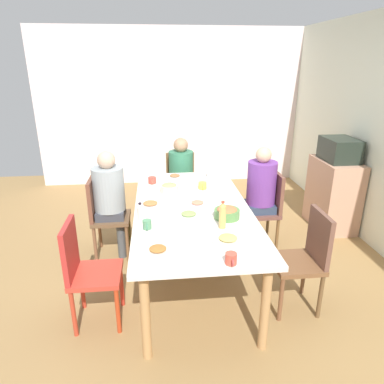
{
  "coord_description": "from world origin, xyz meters",
  "views": [
    {
      "loc": [
        3.0,
        -0.32,
        2.05
      ],
      "look_at": [
        0.0,
        0.0,
        0.92
      ],
      "focal_mm": 32.54,
      "sensor_mm": 36.0,
      "label": 1
    }
  ],
  "objects_px": {
    "plate_1": "(158,250)",
    "bottle_1": "(140,214)",
    "cup_4": "(202,186)",
    "side_cabinet": "(333,194)",
    "chair_0": "(181,182)",
    "plate_4": "(150,204)",
    "cup_3": "(231,259)",
    "bottle_0": "(222,215)",
    "bowl_1": "(227,213)",
    "plate_0": "(198,204)",
    "chair_1": "(267,206)",
    "person_4": "(110,194)",
    "chair_2": "(306,255)",
    "cup_5": "(185,186)",
    "chair_3": "(85,268)",
    "plate_2": "(189,215)",
    "cup_0": "(152,180)",
    "person_1": "(260,189)",
    "plate_5": "(228,239)",
    "cup_1": "(147,225)",
    "microwave": "(340,150)",
    "chair_4": "(103,213)",
    "bowl_0": "(169,188)",
    "dining_table": "(192,214)",
    "person_0": "(181,172)"
  },
  "relations": [
    {
      "from": "plate_5",
      "to": "cup_3",
      "type": "distance_m",
      "value": 0.32
    },
    {
      "from": "chair_1",
      "to": "plate_4",
      "type": "distance_m",
      "value": 1.41
    },
    {
      "from": "cup_3",
      "to": "cup_5",
      "type": "xyz_separation_m",
      "value": [
        -1.5,
        -0.18,
        0.0
      ]
    },
    {
      "from": "side_cabinet",
      "to": "microwave",
      "type": "height_order",
      "value": "microwave"
    },
    {
      "from": "person_1",
      "to": "person_0",
      "type": "bearing_deg",
      "value": -135.3
    },
    {
      "from": "plate_0",
      "to": "bottle_1",
      "type": "xyz_separation_m",
      "value": [
        0.35,
        -0.52,
        0.07
      ]
    },
    {
      "from": "person_1",
      "to": "plate_5",
      "type": "height_order",
      "value": "person_1"
    },
    {
      "from": "chair_0",
      "to": "plate_4",
      "type": "bearing_deg",
      "value": -15.63
    },
    {
      "from": "plate_2",
      "to": "cup_4",
      "type": "height_order",
      "value": "cup_4"
    },
    {
      "from": "cup_5",
      "to": "plate_4",
      "type": "bearing_deg",
      "value": -41.86
    },
    {
      "from": "chair_0",
      "to": "bowl_1",
      "type": "xyz_separation_m",
      "value": [
        1.74,
        0.28,
        0.31
      ]
    },
    {
      "from": "plate_0",
      "to": "plate_4",
      "type": "distance_m",
      "value": 0.45
    },
    {
      "from": "chair_4",
      "to": "side_cabinet",
      "type": "bearing_deg",
      "value": 98.51
    },
    {
      "from": "dining_table",
      "to": "person_1",
      "type": "bearing_deg",
      "value": 123.44
    },
    {
      "from": "chair_1",
      "to": "plate_5",
      "type": "relative_size",
      "value": 3.51
    },
    {
      "from": "cup_3",
      "to": "bottle_0",
      "type": "distance_m",
      "value": 0.55
    },
    {
      "from": "plate_2",
      "to": "person_4",
      "type": "bearing_deg",
      "value": -134.28
    },
    {
      "from": "bowl_0",
      "to": "bottle_0",
      "type": "bearing_deg",
      "value": 24.34
    },
    {
      "from": "chair_3",
      "to": "plate_2",
      "type": "bearing_deg",
      "value": 111.16
    },
    {
      "from": "plate_4",
      "to": "side_cabinet",
      "type": "distance_m",
      "value": 2.51
    },
    {
      "from": "chair_2",
      "to": "cup_4",
      "type": "distance_m",
      "value": 1.3
    },
    {
      "from": "cup_4",
      "to": "side_cabinet",
      "type": "bearing_deg",
      "value": 105.44
    },
    {
      "from": "chair_1",
      "to": "person_4",
      "type": "height_order",
      "value": "person_4"
    },
    {
      "from": "person_4",
      "to": "bowl_0",
      "type": "xyz_separation_m",
      "value": [
        0.13,
        0.63,
        0.1
      ]
    },
    {
      "from": "plate_2",
      "to": "cup_5",
      "type": "bearing_deg",
      "value": 177.39
    },
    {
      "from": "person_1",
      "to": "bottle_0",
      "type": "xyz_separation_m",
      "value": [
        1.01,
        -0.62,
        0.16
      ]
    },
    {
      "from": "person_4",
      "to": "plate_5",
      "type": "distance_m",
      "value": 1.61
    },
    {
      "from": "chair_4",
      "to": "bottle_0",
      "type": "xyz_separation_m",
      "value": [
        1.01,
        1.11,
        0.37
      ]
    },
    {
      "from": "plate_4",
      "to": "bowl_0",
      "type": "bearing_deg",
      "value": 149.88
    },
    {
      "from": "person_1",
      "to": "plate_2",
      "type": "relative_size",
      "value": 5.03
    },
    {
      "from": "plate_1",
      "to": "bottle_1",
      "type": "relative_size",
      "value": 1.19
    },
    {
      "from": "bowl_1",
      "to": "chair_3",
      "type": "bearing_deg",
      "value": -77.28
    },
    {
      "from": "cup_3",
      "to": "side_cabinet",
      "type": "xyz_separation_m",
      "value": [
        -1.98,
        1.77,
        -0.36
      ]
    },
    {
      "from": "bowl_1",
      "to": "bottle_0",
      "type": "bearing_deg",
      "value": -22.02
    },
    {
      "from": "plate_5",
      "to": "plate_0",
      "type": "bearing_deg",
      "value": -168.68
    },
    {
      "from": "chair_4",
      "to": "cup_5",
      "type": "height_order",
      "value": "chair_4"
    },
    {
      "from": "side_cabinet",
      "to": "bottle_0",
      "type": "bearing_deg",
      "value": -50.32
    },
    {
      "from": "plate_2",
      "to": "cup_5",
      "type": "xyz_separation_m",
      "value": [
        -0.7,
        0.03,
        0.03
      ]
    },
    {
      "from": "chair_1",
      "to": "bowl_1",
      "type": "xyz_separation_m",
      "value": [
        0.82,
        -0.64,
        0.31
      ]
    },
    {
      "from": "chair_4",
      "to": "microwave",
      "type": "height_order",
      "value": "microwave"
    },
    {
      "from": "cup_0",
      "to": "side_cabinet",
      "type": "bearing_deg",
      "value": 96.08
    },
    {
      "from": "bottle_0",
      "to": "plate_0",
      "type": "bearing_deg",
      "value": -164.1
    },
    {
      "from": "dining_table",
      "to": "cup_1",
      "type": "distance_m",
      "value": 0.6
    },
    {
      "from": "dining_table",
      "to": "bottle_1",
      "type": "height_order",
      "value": "bottle_1"
    },
    {
      "from": "plate_4",
      "to": "plate_0",
      "type": "bearing_deg",
      "value": 85.93
    },
    {
      "from": "chair_3",
      "to": "plate_1",
      "type": "xyz_separation_m",
      "value": [
        0.25,
        0.58,
        0.27
      ]
    },
    {
      "from": "cup_0",
      "to": "cup_1",
      "type": "xyz_separation_m",
      "value": [
        1.14,
        -0.04,
        0.0
      ]
    },
    {
      "from": "chair_3",
      "to": "chair_4",
      "type": "relative_size",
      "value": 1.0
    },
    {
      "from": "side_cabinet",
      "to": "cup_5",
      "type": "bearing_deg",
      "value": -76.05
    },
    {
      "from": "side_cabinet",
      "to": "plate_0",
      "type": "bearing_deg",
      "value": -63.57
    }
  ]
}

